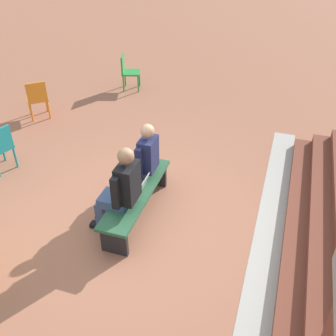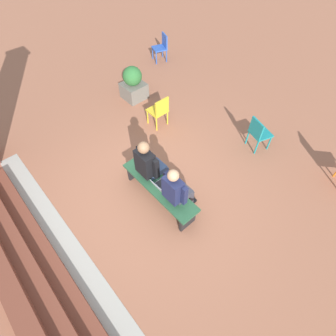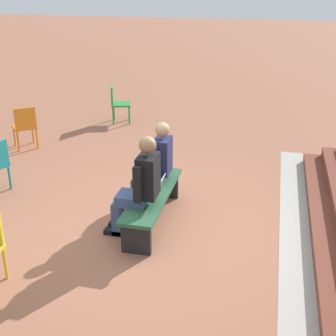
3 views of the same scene
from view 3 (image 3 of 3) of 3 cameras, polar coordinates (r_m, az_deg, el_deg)
The scene contains 8 objects.
ground_plane at distance 6.39m, azimuth -2.09°, elevation -7.41°, with size 60.00×60.00×0.00m, color #9E6047.
concrete_strip at distance 6.39m, azimuth 15.21°, elevation -8.21°, with size 6.39×0.40×0.01m, color #A8A399.
bench at distance 6.38m, azimuth -1.89°, elevation -3.79°, with size 1.80×0.44×0.45m.
person_student at distance 6.62m, azimuth -1.55°, elevation 0.58°, with size 0.52×0.66×1.32m.
person_adult at distance 5.94m, azimuth -3.43°, elevation -1.96°, with size 0.56×0.71×1.37m.
laptop at distance 6.36m, azimuth -1.68°, elevation -2.41°, with size 0.32×0.29×0.21m.
plastic_chair_near_bench_right at distance 10.77m, azimuth -6.18°, elevation 8.05°, with size 0.52×0.52×0.84m.
plastic_chair_far_left at distance 9.47m, azimuth -17.06°, elevation 5.08°, with size 0.59×0.59×0.84m.
Camera 3 is at (5.31, 1.46, 3.23)m, focal length 50.00 mm.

